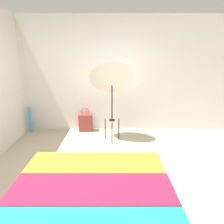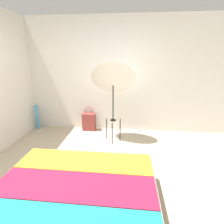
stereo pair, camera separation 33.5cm
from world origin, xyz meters
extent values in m
plane|color=tan|center=(0.00, 0.00, 0.00)|extent=(14.00, 14.00, 0.00)
cube|color=silver|center=(0.00, 2.23, 1.30)|extent=(8.00, 0.05, 2.60)
cube|color=silver|center=(0.13, -0.62, 0.33)|extent=(1.72, 1.94, 0.16)
cube|color=#B21938|center=(0.13, -0.39, 0.43)|extent=(1.69, 0.46, 0.04)
cube|color=gold|center=(0.13, 0.08, 0.43)|extent=(1.69, 0.46, 0.04)
cylinder|color=black|center=(0.34, 1.42, 0.23)|extent=(0.02, 0.02, 0.46)
cylinder|color=black|center=(0.19, 1.67, 0.23)|extent=(0.02, 0.02, 0.46)
cylinder|color=black|center=(0.49, 1.67, 0.23)|extent=(0.02, 0.02, 0.46)
cylinder|color=black|center=(0.34, 1.59, 0.46)|extent=(0.12, 0.12, 0.02)
cylinder|color=black|center=(0.34, 1.59, 0.86)|extent=(0.02, 0.02, 0.80)
cone|color=white|center=(0.34, 1.59, 1.26)|extent=(0.90, 0.70, 0.77)
cube|color=brown|center=(-0.30, 2.08, 0.21)|extent=(0.31, 0.17, 0.43)
torus|color=brown|center=(-0.30, 2.08, 0.50)|extent=(0.18, 0.01, 0.18)
cylinder|color=#4CA3D1|center=(-1.60, 2.04, 0.30)|extent=(0.08, 0.08, 0.61)
camera|label=1|loc=(0.34, -1.86, 1.72)|focal=28.00mm
camera|label=2|loc=(0.68, -1.85, 1.72)|focal=28.00mm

